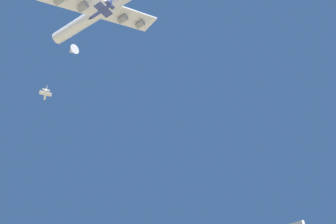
% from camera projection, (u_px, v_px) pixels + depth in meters
% --- Properties ---
extents(carrier_jet, '(79.37, 58.11, 24.11)m').
position_uv_depth(carrier_jet, '(102.00, 9.00, 142.52)').
color(carrier_jet, white).
extents(chase_jet_lead, '(15.13, 9.05, 4.00)m').
position_uv_depth(chase_jet_lead, '(101.00, 11.00, 130.08)').
color(chase_jet_lead, '#38478C').
extents(chase_jet_right_wing, '(15.31, 8.60, 4.00)m').
position_uv_depth(chase_jet_right_wing, '(45.00, 95.00, 199.36)').
color(chase_jet_right_wing, silver).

